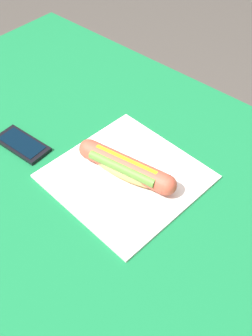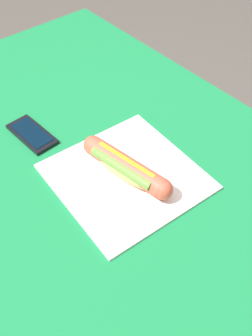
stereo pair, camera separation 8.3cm
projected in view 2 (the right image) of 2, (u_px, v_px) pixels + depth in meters
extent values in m
plane|color=#47423D|center=(106.00, 311.00, 1.43)|extent=(6.00, 6.00, 0.00)
cylinder|color=brown|center=(87.00, 124.00, 1.57)|extent=(0.07, 0.07, 0.72)
cube|color=brown|center=(94.00, 174.00, 0.89)|extent=(1.19, 0.80, 0.03)
cube|color=#146B38|center=(93.00, 168.00, 0.87)|extent=(1.25, 0.86, 0.00)
cube|color=silver|center=(126.00, 177.00, 0.85)|extent=(0.31, 0.31, 0.01)
ellipsoid|color=tan|center=(126.00, 168.00, 0.83)|extent=(0.19, 0.08, 0.05)
cylinder|color=#BC4C38|center=(126.00, 166.00, 0.83)|extent=(0.20, 0.07, 0.04)
sphere|color=#BC4C38|center=(93.00, 145.00, 0.87)|extent=(0.04, 0.04, 0.04)
sphere|color=#BC4C38|center=(163.00, 189.00, 0.79)|extent=(0.04, 0.04, 0.04)
cube|color=yellow|center=(126.00, 160.00, 0.81)|extent=(0.14, 0.03, 0.00)
cylinder|color=#568433|center=(121.00, 168.00, 0.81)|extent=(0.16, 0.04, 0.02)
cube|color=black|center=(32.00, 134.00, 0.94)|extent=(0.13, 0.07, 0.01)
cube|color=black|center=(32.00, 133.00, 0.94)|extent=(0.11, 0.06, 0.00)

